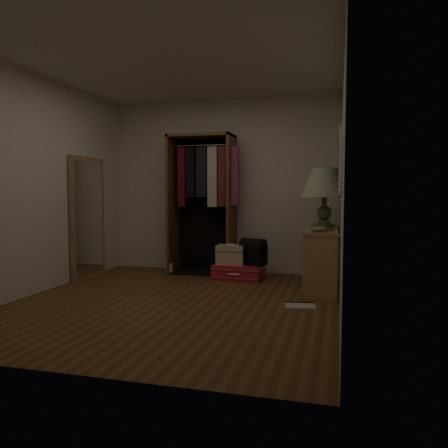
% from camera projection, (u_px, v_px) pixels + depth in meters
% --- Properties ---
extents(ground, '(4.00, 4.00, 0.00)m').
position_uv_depth(ground, '(176.00, 302.00, 4.82)').
color(ground, '#563618').
rests_on(ground, ground).
extents(room_walls, '(3.52, 4.02, 2.60)m').
position_uv_depth(room_walls, '(183.00, 165.00, 4.73)').
color(room_walls, silver).
rests_on(room_walls, ground).
extents(console_bookshelf, '(0.42, 1.12, 0.75)m').
position_uv_depth(console_bookshelf, '(322.00, 258.00, 5.41)').
color(console_bookshelf, '#A97F51').
rests_on(console_bookshelf, ground).
extents(open_wardrobe, '(1.03, 0.50, 2.05)m').
position_uv_depth(open_wardrobe, '(205.00, 191.00, 6.49)').
color(open_wardrobe, brown).
rests_on(open_wardrobe, ground).
extents(floor_mirror, '(0.06, 0.80, 1.70)m').
position_uv_depth(floor_mirror, '(88.00, 218.00, 6.15)').
color(floor_mirror, '#9C764C').
rests_on(floor_mirror, ground).
extents(pink_suitcase, '(0.71, 0.53, 0.21)m').
position_uv_depth(pink_suitcase, '(239.00, 271.00, 6.10)').
color(pink_suitcase, red).
rests_on(pink_suitcase, ground).
extents(train_case, '(0.40, 0.28, 0.28)m').
position_uv_depth(train_case, '(231.00, 254.00, 6.09)').
color(train_case, '#C7B498').
rests_on(train_case, pink_suitcase).
extents(black_bag, '(0.39, 0.33, 0.37)m').
position_uv_depth(black_bag, '(253.00, 251.00, 6.03)').
color(black_bag, black).
rests_on(black_bag, pink_suitcase).
extents(table_lamp, '(0.82, 0.82, 0.77)m').
position_uv_depth(table_lamp, '(325.00, 184.00, 5.65)').
color(table_lamp, '#415529').
rests_on(table_lamp, console_bookshelf).
extents(brass_tray, '(0.33, 0.33, 0.02)m').
position_uv_depth(brass_tray, '(322.00, 230.00, 5.20)').
color(brass_tray, olive).
rests_on(brass_tray, console_bookshelf).
extents(ceramic_bowl, '(0.23, 0.23, 0.05)m').
position_uv_depth(ceramic_bowl, '(317.00, 230.00, 5.03)').
color(ceramic_bowl, '#98B69D').
rests_on(ceramic_bowl, console_bookshelf).
extents(white_jug, '(0.10, 0.10, 0.18)m').
position_uv_depth(white_jug, '(169.00, 268.00, 6.51)').
color(white_jug, white).
rests_on(white_jug, ground).
extents(floor_book, '(0.35, 0.30, 0.03)m').
position_uv_depth(floor_book, '(300.00, 306.00, 4.58)').
color(floor_book, beige).
rests_on(floor_book, ground).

